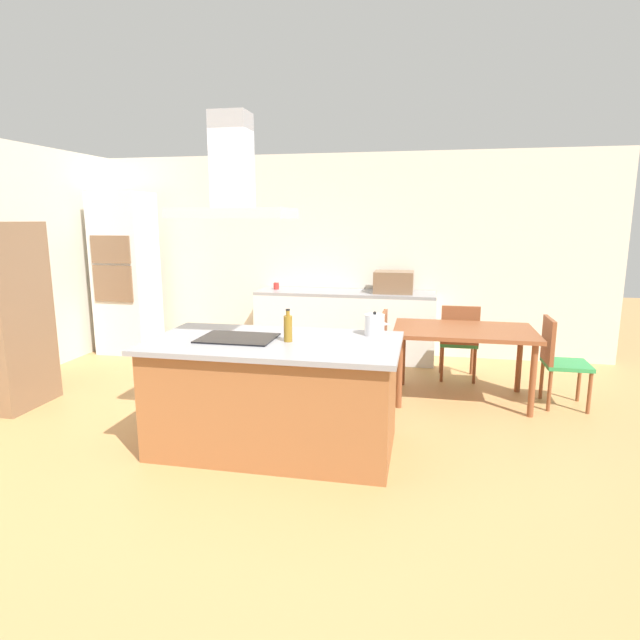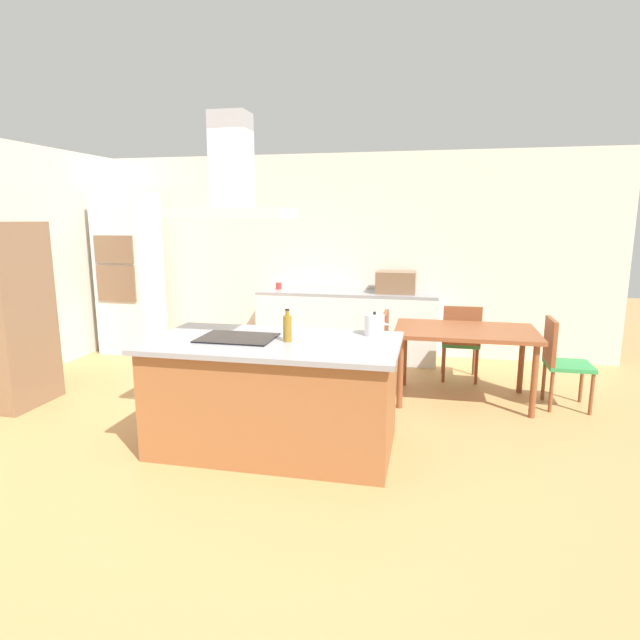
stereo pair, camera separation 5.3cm
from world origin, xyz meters
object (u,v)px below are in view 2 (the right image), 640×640
Objects in this scene: cooktop at (237,338)px; dining_table at (465,337)px; chair_at_right_end at (560,357)px; coffee_mug_red at (279,286)px; chair_facing_back_wall at (461,338)px; wall_oven_stack at (130,273)px; olive_oil_bottle at (287,328)px; chair_at_left_end at (375,348)px; range_hood at (232,185)px; tea_kettle at (374,325)px; countertop_microwave at (396,282)px.

cooktop is 0.43× the size of dining_table.
coffee_mug_red is at bearing 156.67° from chair_at_right_end.
chair_at_right_end is 1.13m from chair_facing_back_wall.
wall_oven_stack reaches higher than cooktop.
olive_oil_bottle is at bearing -147.65° from chair_at_right_end.
chair_facing_back_wall is at bearing 48.98° from cooktop.
chair_facing_back_wall is at bearing 56.21° from olive_oil_bottle.
chair_at_left_end is 1.00× the size of chair_facing_back_wall.
olive_oil_bottle is 2.11m from dining_table.
coffee_mug_red is 0.10× the size of range_hood.
chair_facing_back_wall is (2.39, -0.76, -0.44)m from coffee_mug_red.
chair_at_right_end reaches higher than dining_table.
coffee_mug_red is 0.06× the size of dining_table.
coffee_mug_red is at bearing 149.18° from dining_table.
wall_oven_stack is at bearing 147.92° from tea_kettle.
coffee_mug_red is at bearing 7.26° from wall_oven_stack.
olive_oil_bottle is at bearing -109.54° from chair_at_left_end.
coffee_mug_red is 2.10m from wall_oven_stack.
dining_table is 1.57× the size of chair_at_left_end.
countertop_microwave reaches higher than cooktop.
chair_at_right_end is (2.79, 1.49, -0.40)m from cooktop.
range_hood is (-1.07, -0.35, 1.11)m from tea_kettle.
countertop_microwave is 0.56× the size of chair_facing_back_wall.
range_hood is at bearing 178.63° from olive_oil_bottle.
tea_kettle reaches higher than dining_table.
wall_oven_stack is at bearing 167.83° from chair_at_right_end.
wall_oven_stack is at bearing 173.67° from chair_facing_back_wall.
olive_oil_bottle reaches higher than dining_table.
cooktop is 2.96m from coffee_mug_red.
cooktop is at bearing 0.00° from range_hood.
tea_kettle is 4.33m from wall_oven_stack.
wall_oven_stack is at bearing 165.43° from dining_table.
cooktop is 1.81m from chair_at_left_end.
dining_table is at bearing 38.45° from cooktop.
cooktop is 2.40m from dining_table.
coffee_mug_red is 2.80m from dining_table.
dining_table is 0.93m from chair_at_left_end.
chair_facing_back_wall reaches higher than dining_table.
chair_facing_back_wall is (0.80, 1.80, -0.48)m from tea_kettle.
chair_at_right_end and chair_facing_back_wall have the same top height.
range_hood is (-0.42, 0.01, 1.09)m from olive_oil_bottle.
coffee_mug_red is at bearing 100.10° from cooktop.
range_hood reaches higher than dining_table.
chair_facing_back_wall is at bearing -17.65° from coffee_mug_red.
dining_table is at bearing 45.97° from olive_oil_bottle.
olive_oil_bottle reaches higher than chair_at_left_end.
range_hood is (-2.79, -1.49, 1.59)m from chair_at_right_end.
chair_at_right_end is at bearing -36.01° from chair_facing_back_wall.
chair_at_right_end is (1.72, 1.14, -0.48)m from tea_kettle.
coffee_mug_red reaches higher than cooktop.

